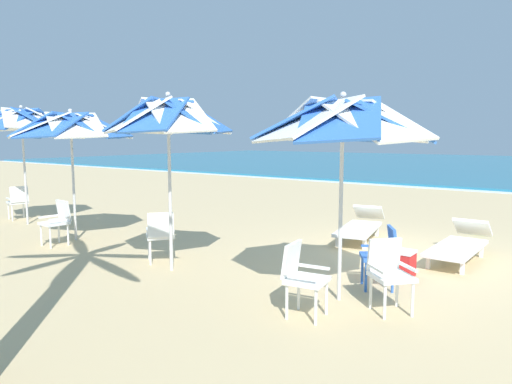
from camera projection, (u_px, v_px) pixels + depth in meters
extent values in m
plane|color=#D3B784|center=(404.00, 260.00, 7.95)|extent=(80.00, 80.00, 0.00)
cube|color=white|center=(512.00, 193.00, 17.37)|extent=(80.00, 0.70, 0.01)
cylinder|color=silver|center=(341.00, 219.00, 5.86)|extent=(0.05, 0.05, 2.11)
cube|color=blue|center=(390.00, 120.00, 5.59)|extent=(1.25, 1.22, 0.56)
cube|color=white|center=(376.00, 121.00, 6.00)|extent=(1.20, 1.30, 0.56)
cube|color=blue|center=(345.00, 122.00, 6.25)|extent=(1.22, 1.25, 0.56)
cube|color=white|center=(315.00, 122.00, 6.19)|extent=(1.30, 1.20, 0.56)
cube|color=blue|center=(298.00, 121.00, 5.85)|extent=(1.25, 1.22, 0.56)
cube|color=white|center=(307.00, 120.00, 5.44)|extent=(1.20, 1.30, 0.56)
cube|color=blue|center=(340.00, 119.00, 5.18)|extent=(1.22, 1.25, 0.56)
cube|color=white|center=(376.00, 119.00, 5.25)|extent=(1.30, 1.20, 0.56)
sphere|color=silver|center=(343.00, 95.00, 5.68)|extent=(0.08, 0.08, 0.08)
cube|color=white|center=(307.00, 280.00, 5.36)|extent=(0.50, 0.50, 0.05)
cube|color=white|center=(291.00, 259.00, 5.43)|extent=(0.16, 0.43, 0.40)
cube|color=white|center=(314.00, 267.00, 5.53)|extent=(0.40, 0.10, 0.03)
cube|color=white|center=(300.00, 275.00, 5.18)|extent=(0.40, 0.10, 0.03)
cylinder|color=white|center=(326.00, 297.00, 5.46)|extent=(0.04, 0.04, 0.41)
cylinder|color=white|center=(316.00, 307.00, 5.15)|extent=(0.04, 0.04, 0.41)
cylinder|color=white|center=(299.00, 293.00, 5.63)|extent=(0.04, 0.04, 0.41)
cylinder|color=white|center=(287.00, 302.00, 5.32)|extent=(0.04, 0.04, 0.41)
cube|color=blue|center=(377.00, 257.00, 6.39)|extent=(0.61, 0.61, 0.05)
cube|color=blue|center=(393.00, 241.00, 6.35)|extent=(0.30, 0.41, 0.40)
cube|color=blue|center=(380.00, 253.00, 6.18)|extent=(0.36, 0.24, 0.03)
cube|color=blue|center=(375.00, 246.00, 6.58)|extent=(0.36, 0.24, 0.03)
cylinder|color=blue|center=(366.00, 277.00, 6.26)|extent=(0.04, 0.04, 0.41)
cylinder|color=blue|center=(362.00, 270.00, 6.61)|extent=(0.04, 0.04, 0.41)
cylinder|color=blue|center=(393.00, 278.00, 6.23)|extent=(0.04, 0.04, 0.41)
cylinder|color=blue|center=(387.00, 270.00, 6.58)|extent=(0.04, 0.04, 0.41)
cube|color=white|center=(392.00, 277.00, 5.49)|extent=(0.62, 0.62, 0.05)
cube|color=white|center=(384.00, 254.00, 5.66)|extent=(0.35, 0.38, 0.40)
cube|color=white|center=(407.00, 267.00, 5.52)|extent=(0.33, 0.29, 0.03)
cube|color=white|center=(377.00, 269.00, 5.44)|extent=(0.33, 0.29, 0.03)
cylinder|color=white|center=(413.00, 300.00, 5.39)|extent=(0.04, 0.04, 0.41)
cylinder|color=white|center=(385.00, 302.00, 5.31)|extent=(0.04, 0.04, 0.41)
cylinder|color=white|center=(397.00, 290.00, 5.73)|extent=(0.04, 0.04, 0.41)
cylinder|color=white|center=(371.00, 292.00, 5.65)|extent=(0.04, 0.04, 0.41)
cylinder|color=silver|center=(170.00, 201.00, 7.18)|extent=(0.05, 0.05, 2.21)
cube|color=blue|center=(198.00, 116.00, 6.91)|extent=(1.04, 1.03, 0.55)
cube|color=white|center=(197.00, 117.00, 7.27)|extent=(1.02, 1.08, 0.55)
cube|color=blue|center=(181.00, 117.00, 7.48)|extent=(1.03, 1.04, 0.55)
cube|color=white|center=(158.00, 117.00, 7.43)|extent=(1.08, 1.02, 0.55)
cube|color=blue|center=(140.00, 116.00, 7.14)|extent=(1.04, 1.03, 0.55)
cube|color=white|center=(137.00, 115.00, 6.78)|extent=(1.02, 1.08, 0.55)
cube|color=blue|center=(154.00, 115.00, 6.57)|extent=(1.03, 1.04, 0.55)
cube|color=white|center=(180.00, 115.00, 6.62)|extent=(1.08, 1.02, 0.55)
sphere|color=silver|center=(168.00, 94.00, 6.99)|extent=(0.08, 0.08, 0.08)
cube|color=white|center=(160.00, 236.00, 7.78)|extent=(0.62, 0.62, 0.05)
cube|color=white|center=(161.00, 225.00, 7.56)|extent=(0.33, 0.39, 0.40)
cube|color=white|center=(148.00, 230.00, 7.71)|extent=(0.34, 0.27, 0.03)
cube|color=white|center=(172.00, 229.00, 7.82)|extent=(0.34, 0.27, 0.03)
cylinder|color=white|center=(149.00, 248.00, 7.92)|extent=(0.04, 0.04, 0.41)
cylinder|color=white|center=(170.00, 246.00, 8.02)|extent=(0.04, 0.04, 0.41)
cylinder|color=white|center=(150.00, 253.00, 7.59)|extent=(0.04, 0.04, 0.41)
cylinder|color=white|center=(172.00, 251.00, 7.68)|extent=(0.04, 0.04, 0.41)
cylinder|color=silver|center=(74.00, 187.00, 9.33)|extent=(0.05, 0.05, 2.15)
cube|color=blue|center=(97.00, 125.00, 9.05)|extent=(1.32, 1.26, 0.53)
cube|color=white|center=(101.00, 126.00, 9.48)|extent=(1.25, 1.35, 0.53)
cube|color=blue|center=(88.00, 126.00, 9.74)|extent=(1.26, 1.32, 0.53)
cube|color=white|center=(66.00, 126.00, 9.67)|extent=(1.35, 1.25, 0.53)
cube|color=blue|center=(46.00, 126.00, 9.32)|extent=(1.32, 1.26, 0.53)
cube|color=white|center=(39.00, 125.00, 8.89)|extent=(1.25, 1.35, 0.53)
cube|color=blue|center=(51.00, 125.00, 8.63)|extent=(1.26, 1.32, 0.53)
cube|color=white|center=(76.00, 125.00, 8.70)|extent=(1.35, 1.25, 0.53)
sphere|color=silver|center=(70.00, 111.00, 9.15)|extent=(0.08, 0.08, 0.08)
cube|color=white|center=(54.00, 223.00, 8.92)|extent=(0.46, 0.46, 0.05)
cube|color=white|center=(63.00, 210.00, 9.05)|extent=(0.42, 0.12, 0.40)
cube|color=white|center=(59.00, 219.00, 8.78)|extent=(0.06, 0.40, 0.03)
cube|color=white|center=(49.00, 216.00, 9.04)|extent=(0.06, 0.40, 0.03)
cylinder|color=white|center=(50.00, 238.00, 8.70)|extent=(0.04, 0.04, 0.41)
cylinder|color=white|center=(41.00, 235.00, 8.92)|extent=(0.04, 0.04, 0.41)
cylinder|color=white|center=(68.00, 235.00, 8.97)|extent=(0.04, 0.04, 0.41)
cylinder|color=white|center=(59.00, 232.00, 9.20)|extent=(0.04, 0.04, 0.41)
cylinder|color=silver|center=(25.00, 176.00, 11.03)|extent=(0.05, 0.05, 2.34)
cube|color=blue|center=(41.00, 119.00, 10.75)|extent=(1.23, 1.13, 0.54)
cube|color=white|center=(46.00, 120.00, 11.14)|extent=(1.15, 1.18, 0.54)
cube|color=blue|center=(37.00, 120.00, 11.38)|extent=(1.13, 1.23, 0.54)
cube|color=white|center=(20.00, 120.00, 11.32)|extent=(1.18, 1.15, 0.54)
cube|color=blue|center=(3.00, 120.00, 11.00)|extent=(1.23, 1.13, 0.54)
cube|color=blue|center=(5.00, 119.00, 10.37)|extent=(1.13, 1.23, 0.54)
cube|color=white|center=(24.00, 119.00, 10.43)|extent=(1.18, 1.15, 0.54)
sphere|color=silver|center=(21.00, 107.00, 10.84)|extent=(0.08, 0.08, 0.08)
cube|color=white|center=(17.00, 202.00, 11.77)|extent=(0.53, 0.53, 0.05)
cube|color=white|center=(19.00, 194.00, 11.60)|extent=(0.18, 0.43, 0.40)
cube|color=white|center=(8.00, 199.00, 11.63)|extent=(0.40, 0.13, 0.03)
cube|color=white|center=(26.00, 197.00, 11.89)|extent=(0.40, 0.13, 0.03)
cylinder|color=white|center=(9.00, 211.00, 11.82)|extent=(0.04, 0.04, 0.41)
cylinder|color=white|center=(24.00, 210.00, 12.05)|extent=(0.04, 0.04, 0.41)
cylinder|color=white|center=(12.00, 213.00, 11.55)|extent=(0.04, 0.04, 0.41)
cylinder|color=white|center=(27.00, 211.00, 11.78)|extent=(0.04, 0.04, 0.41)
cube|color=white|center=(456.00, 248.00, 7.71)|extent=(0.67, 1.71, 0.06)
cube|color=white|center=(472.00, 227.00, 8.52)|extent=(0.62, 0.49, 0.36)
cube|color=white|center=(462.00, 267.00, 7.07)|extent=(0.06, 0.06, 0.22)
cube|color=white|center=(428.00, 262.00, 7.38)|extent=(0.06, 0.06, 0.22)
cube|color=white|center=(481.00, 251.00, 8.08)|extent=(0.06, 0.06, 0.22)
cube|color=white|center=(451.00, 247.00, 8.39)|extent=(0.06, 0.06, 0.22)
cube|color=white|center=(358.00, 229.00, 9.32)|extent=(0.98, 1.80, 0.06)
cube|color=white|center=(369.00, 212.00, 10.25)|extent=(0.69, 0.59, 0.36)
cube|color=white|center=(364.00, 244.00, 8.65)|extent=(0.06, 0.06, 0.22)
cube|color=white|center=(337.00, 241.00, 8.86)|extent=(0.06, 0.06, 0.22)
cube|color=white|center=(377.00, 231.00, 9.80)|extent=(0.06, 0.06, 0.22)
cube|color=white|center=(353.00, 229.00, 10.02)|extent=(0.06, 0.06, 0.22)
cube|color=red|center=(397.00, 264.00, 7.02)|extent=(0.48, 0.32, 0.36)
cube|color=white|center=(398.00, 251.00, 7.00)|extent=(0.50, 0.34, 0.04)
sphere|color=#2D8C4C|center=(479.00, 228.00, 9.94)|extent=(0.29, 0.29, 0.29)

